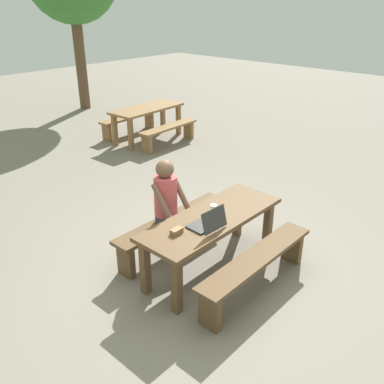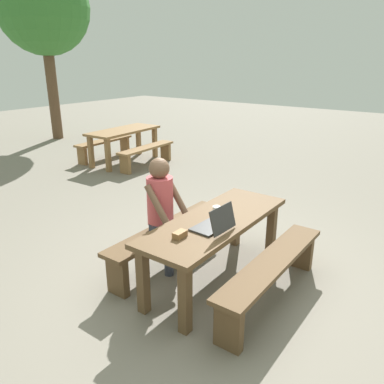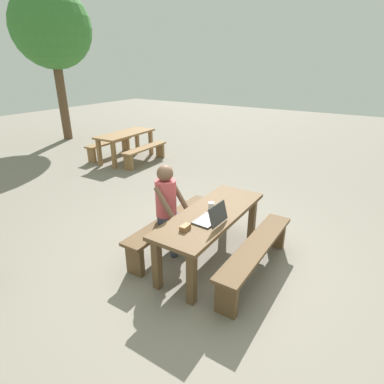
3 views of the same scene
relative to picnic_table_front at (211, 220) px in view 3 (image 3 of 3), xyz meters
name	(u,v)px [view 3 (image 3 of 3)]	position (x,y,z in m)	size (l,w,h in m)	color
ground_plane	(210,259)	(0.00, 0.00, -0.59)	(30.00, 30.00, 0.00)	gray
picnic_table_front	(211,220)	(0.00, 0.00, 0.00)	(1.87, 0.68, 0.71)	brown
bench_near	(256,252)	(0.00, -0.63, -0.25)	(1.77, 0.30, 0.45)	brown
bench_far	(172,225)	(0.00, 0.63, -0.25)	(1.77, 0.30, 0.45)	brown
laptop	(212,218)	(-0.23, -0.13, 0.17)	(0.36, 0.32, 0.25)	#2D2D2D
small_pouch	(185,227)	(-0.55, 0.03, 0.14)	(0.13, 0.08, 0.06)	olive
coffee_mug	(211,206)	(0.09, 0.05, 0.16)	(0.08, 0.08, 0.09)	white
person_seated	(168,203)	(-0.12, 0.60, 0.14)	(0.39, 0.40, 1.26)	#333847
picnic_table_mid	(126,137)	(2.87, 4.27, 0.02)	(1.75, 0.78, 0.74)	olive
bench_mid_south	(145,151)	(2.90, 3.63, -0.27)	(1.56, 0.37, 0.43)	olive
bench_mid_north	(109,145)	(2.85, 4.91, -0.27)	(1.56, 0.37, 0.43)	olive
tree_left	(52,29)	(3.64, 7.83, 2.86)	(2.44, 2.44, 4.70)	brown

